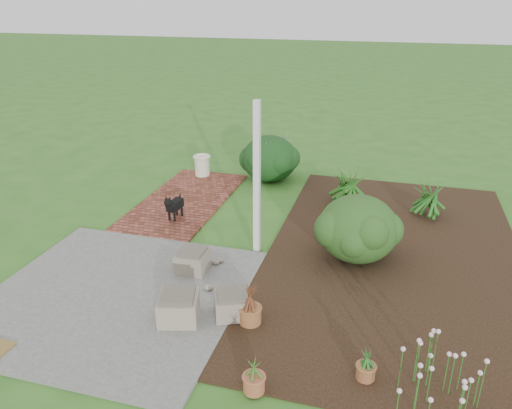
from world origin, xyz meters
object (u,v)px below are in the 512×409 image
(stone_trough_near, at_px, (232,305))
(black_dog, at_px, (174,205))
(evergreen_shrub, at_px, (358,227))
(cream_ceramic_urn, at_px, (202,166))

(stone_trough_near, relative_size, black_dog, 0.78)
(stone_trough_near, distance_m, evergreen_shrub, 2.52)
(stone_trough_near, xyz_separation_m, evergreen_shrub, (1.42, 2.04, 0.38))
(black_dog, distance_m, evergreen_shrub, 3.45)
(cream_ceramic_urn, distance_m, evergreen_shrub, 4.82)
(black_dog, height_order, cream_ceramic_urn, black_dog)
(evergreen_shrub, bearing_deg, stone_trough_near, -124.72)
(black_dog, distance_m, cream_ceramic_urn, 2.45)
(evergreen_shrub, bearing_deg, black_dog, 171.18)
(stone_trough_near, distance_m, black_dog, 3.25)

